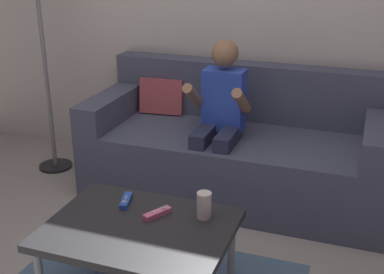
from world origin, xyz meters
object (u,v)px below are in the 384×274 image
object	(u,v)px
game_remote_blue_near_edge	(126,201)
soda_can	(204,205)
game_remote_pink_center	(157,213)
couch	(235,150)
coffee_table	(139,234)
person_seated_on_couch	(219,115)

from	to	relation	value
game_remote_blue_near_edge	soda_can	size ratio (longest dim) A/B	1.18
game_remote_blue_near_edge	game_remote_pink_center	world-z (taller)	same
couch	coffee_table	xyz separation A→B (m)	(-0.09, -1.27, 0.09)
person_seated_on_couch	game_remote_blue_near_edge	size ratio (longest dim) A/B	7.15
game_remote_blue_near_edge	couch	bearing A→B (deg)	77.84
game_remote_blue_near_edge	soda_can	bearing A→B (deg)	0.01
coffee_table	game_remote_pink_center	bearing A→B (deg)	68.92
soda_can	game_remote_pink_center	bearing A→B (deg)	-163.63
game_remote_pink_center	soda_can	world-z (taller)	soda_can
game_remote_blue_near_edge	soda_can	distance (m)	0.39
person_seated_on_couch	soda_can	distance (m)	0.95
person_seated_on_couch	coffee_table	bearing A→B (deg)	-91.63
person_seated_on_couch	game_remote_pink_center	bearing A→B (deg)	-89.36
coffee_table	game_remote_pink_center	world-z (taller)	game_remote_pink_center
couch	game_remote_pink_center	xyz separation A→B (m)	(-0.05, -1.16, 0.15)
coffee_table	game_remote_blue_near_edge	xyz separation A→B (m)	(-0.14, 0.17, 0.05)
couch	coffee_table	size ratio (longest dim) A/B	2.37
game_remote_blue_near_edge	soda_can	world-z (taller)	soda_can
couch	game_remote_pink_center	world-z (taller)	couch
coffee_table	couch	bearing A→B (deg)	85.85
couch	coffee_table	bearing A→B (deg)	-94.15
person_seated_on_couch	game_remote_blue_near_edge	world-z (taller)	person_seated_on_couch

